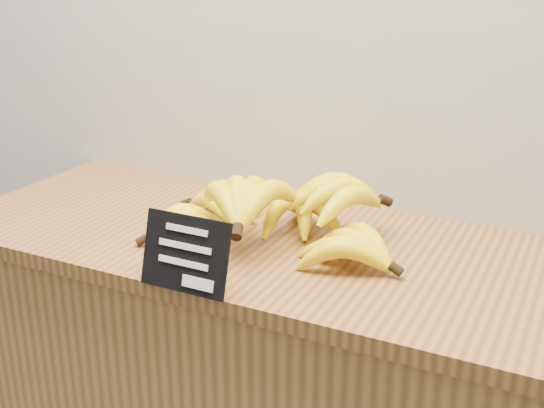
{
  "coord_description": "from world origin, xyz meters",
  "views": [
    {
      "loc": [
        0.65,
        1.65,
        1.45
      ],
      "look_at": [
        0.12,
        2.7,
        1.02
      ],
      "focal_mm": 45.0,
      "sensor_mm": 36.0,
      "label": 1
    }
  ],
  "objects": [
    {
      "name": "counter_top",
      "position": [
        0.12,
        2.75,
        0.92
      ],
      "size": [
        1.38,
        0.54,
        0.03
      ],
      "primitive_type": "cube",
      "color": "#925F2D",
      "rests_on": "counter"
    },
    {
      "name": "chalkboard_sign",
      "position": [
        0.07,
        2.49,
        0.99
      ],
      "size": [
        0.16,
        0.04,
        0.12
      ],
      "primitive_type": "cube",
      "rotation": [
        -0.28,
        0.0,
        0.0
      ],
      "color": "black",
      "rests_on": "counter_top"
    },
    {
      "name": "banana_pile",
      "position": [
        0.11,
        2.74,
        0.99
      ],
      "size": [
        0.52,
        0.35,
        0.13
      ],
      "color": "#FCE80A",
      "rests_on": "counter_top"
    }
  ]
}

